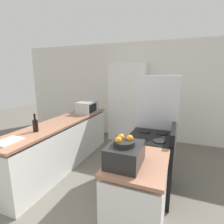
{
  "coord_description": "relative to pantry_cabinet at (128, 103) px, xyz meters",
  "views": [
    {
      "loc": [
        1.21,
        -1.15,
        1.78
      ],
      "look_at": [
        0.0,
        1.96,
        1.05
      ],
      "focal_mm": 28.0,
      "sensor_mm": 36.0,
      "label": 1
    }
  ],
  "objects": [
    {
      "name": "pantry_cabinet",
      "position": [
        0.0,
        0.0,
        0.0
      ],
      "size": [
        0.95,
        0.5,
        2.05
      ],
      "color": "white",
      "rests_on": "ground_plane"
    },
    {
      "name": "counter_right",
      "position": [
        0.93,
        -2.8,
        -0.59
      ],
      "size": [
        0.6,
        0.81,
        0.9
      ],
      "color": "silver",
      "rests_on": "ground_plane"
    },
    {
      "name": "fruit_bowl",
      "position": [
        0.82,
        -2.94,
        0.12
      ],
      "size": [
        0.21,
        0.21,
        0.1
      ],
      "color": "black",
      "rests_on": "toaster_oven"
    },
    {
      "name": "microwave",
      "position": [
        -0.67,
        -0.98,
        0.01
      ],
      "size": [
        0.33,
        0.54,
        0.26
      ],
      "color": "#B2B2B7",
      "rests_on": "counter_left"
    },
    {
      "name": "counter_left",
      "position": [
        -0.78,
        -1.82,
        -0.59
      ],
      "size": [
        0.6,
        2.78,
        0.9
      ],
      "color": "silver",
      "rests_on": "ground_plane"
    },
    {
      "name": "stove",
      "position": [
        0.96,
        -2.03,
        -0.57
      ],
      "size": [
        0.66,
        0.7,
        1.06
      ],
      "color": "black",
      "rests_on": "ground_plane"
    },
    {
      "name": "cutting_board",
      "position": [
        -0.78,
        -2.93,
        -0.11
      ],
      "size": [
        0.23,
        0.33,
        0.02
      ],
      "color": "silver",
      "rests_on": "counter_left"
    },
    {
      "name": "toaster_oven",
      "position": [
        0.83,
        -2.93,
        -0.02
      ],
      "size": [
        0.33,
        0.41,
        0.2
      ],
      "color": "black",
      "rests_on": "counter_right"
    },
    {
      "name": "refrigerator",
      "position": [
        0.96,
        -1.28,
        -0.15
      ],
      "size": [
        0.69,
        0.7,
        1.76
      ],
      "color": "#B7B7BC",
      "rests_on": "ground_plane"
    },
    {
      "name": "wall_back",
      "position": [
        0.08,
        0.28,
        0.28
      ],
      "size": [
        7.0,
        0.06,
        2.6
      ],
      "color": "silver",
      "rests_on": "ground_plane"
    },
    {
      "name": "wine_bottle",
      "position": [
        -0.77,
        -2.47,
        -0.02
      ],
      "size": [
        0.08,
        0.08,
        0.29
      ],
      "color": "black",
      "rests_on": "counter_left"
    }
  ]
}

